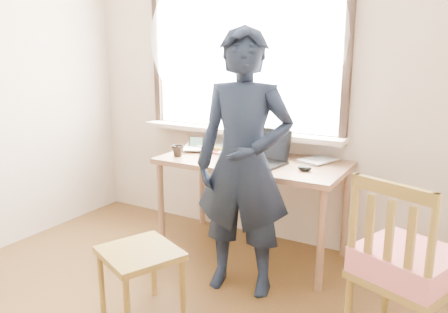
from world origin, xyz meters
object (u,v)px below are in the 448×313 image
Objects in this scene: laptop at (263,155)px; side_chair at (405,265)px; mug_dark at (178,151)px; desk at (252,170)px; person at (244,164)px; work_chair at (140,261)px; mug_white at (242,148)px.

laptop reaches higher than side_chair.
mug_dark is at bearing 163.60° from side_chair.
desk is at bearing 149.49° from side_chair.
work_chair is at bearing -131.67° from person.
person reaches higher than work_chair.
mug_dark is at bearing 145.59° from person.
person is (0.19, -0.51, 0.18)m from desk.
mug_white is at bearing 147.26° from side_chair.
desk is 1.20m from work_chair.
laptop is 0.36m from mug_white.
laptop is at bearing 88.17° from person.
side_chair is at bearing 16.38° from work_chair.
work_chair is (0.02, -1.33, -0.44)m from mug_white.
work_chair is 0.56× the size of side_chair.
mug_white is (-0.29, 0.22, -0.02)m from laptop.
desk is at bearing 19.20° from mug_dark.
mug_dark reaches higher than work_chair.
person reaches higher than mug_white.
side_chair reaches higher than mug_white.
mug_dark reaches higher than mug_white.
mug_dark is (-0.67, -0.17, -0.01)m from laptop.
laptop is 4.13× the size of mug_dark.
mug_white reaches higher than desk.
side_chair is at bearing -31.74° from laptop.
person is at bearing -61.61° from mug_white.
mug_dark is at bearing -160.80° from desk.
mug_dark is 0.82m from person.
mug_white is 0.19× the size of work_chair.
person is at bearing -79.97° from laptop.
person is (-1.05, 0.22, 0.35)m from side_chair.
person is (0.76, -0.31, 0.06)m from mug_dark.
desk is at bearing -44.89° from mug_white.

